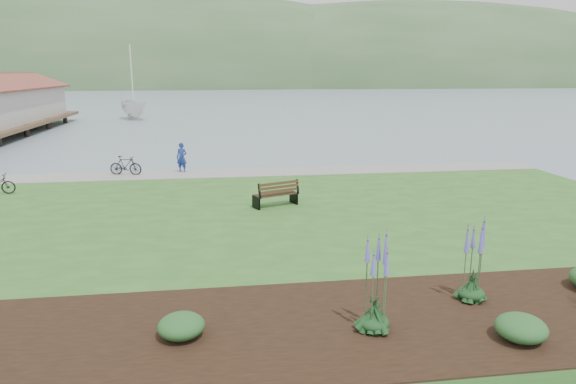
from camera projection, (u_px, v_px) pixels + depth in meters
The scene contains 13 objects.
ground at pixel (224, 218), 19.98m from camera, with size 600.00×600.00×0.00m, color slate.
lawn at pixel (225, 228), 18.01m from camera, with size 34.00×20.00×0.40m, color #2B5E21.
shoreline_path at pixel (221, 173), 26.53m from camera, with size 34.00×2.20×0.03m, color gray.
garden_bed at pixel (376, 321), 10.85m from camera, with size 24.00×4.40×0.04m, color black.
far_hillside at pixel (270, 86), 186.49m from camera, with size 580.00×80.00×38.00m, color #355730, non-canonical shape.
park_bench at pixel (277, 193), 19.98m from camera, with size 1.86×1.28×1.07m.
person at pixel (182, 155), 26.63m from camera, with size 0.67×0.46×1.84m, color navy.
bicycle_b at pixel (126, 166), 26.05m from camera, with size 1.65×0.48×0.99m, color black.
sailboat at pixel (135, 119), 60.52m from camera, with size 10.33×10.52×27.23m, color silver.
echium_0 at pixel (375, 283), 10.24m from camera, with size 0.62×0.62×2.34m.
echium_1 at pixel (474, 264), 11.65m from camera, with size 0.62×0.62×2.17m.
shrub_0 at pixel (181, 326), 10.14m from camera, with size 0.93×0.93×0.47m, color #1E4C21.
shrub_1 at pixel (521, 328), 10.03m from camera, with size 0.99×0.99×0.50m, color #1E4C21.
Camera 1 is at (-0.24, -19.37, 5.59)m, focal length 32.00 mm.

